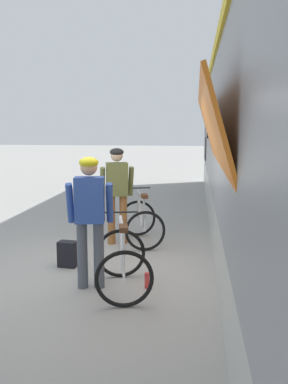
# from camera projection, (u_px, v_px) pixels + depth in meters

# --- Properties ---
(ground_plane) EXTENTS (80.00, 80.00, 0.00)m
(ground_plane) POSITION_uv_depth(u_px,v_px,m) (107.00, 274.00, 6.13)
(ground_plane) COLOR #A09E99
(cyclist_near_in_blue) EXTENTS (0.64, 0.37, 1.76)m
(cyclist_near_in_blue) POSITION_uv_depth(u_px,v_px,m) (90.00, 211.00, 5.46)
(cyclist_near_in_blue) COLOR #4C515B
(cyclist_near_in_blue) RESTS_ON ground
(cyclist_far_in_olive) EXTENTS (0.66, 0.43, 1.76)m
(cyclist_far_in_olive) POSITION_uv_depth(u_px,v_px,m) (117.00, 187.00, 7.57)
(cyclist_far_in_olive) COLOR #935B2D
(cyclist_far_in_olive) RESTS_ON ground
(bicycle_near_white) EXTENTS (0.93, 1.20, 0.99)m
(bicycle_near_white) POSITION_uv_depth(u_px,v_px,m) (122.00, 262.00, 5.43)
(bicycle_near_white) COLOR black
(bicycle_near_white) RESTS_ON ground
(bicycle_far_silver) EXTENTS (0.97, 1.22, 0.99)m
(bicycle_far_silver) POSITION_uv_depth(u_px,v_px,m) (141.00, 222.00, 7.69)
(bicycle_far_silver) COLOR black
(bicycle_far_silver) RESTS_ON ground
(backpack_on_platform) EXTENTS (0.30, 0.21, 0.40)m
(backpack_on_platform) POSITION_uv_depth(u_px,v_px,m) (68.00, 254.00, 6.42)
(backpack_on_platform) COLOR black
(backpack_on_platform) RESTS_ON ground
(water_bottle_near_the_bikes) EXTENTS (0.07, 0.07, 0.21)m
(water_bottle_near_the_bikes) POSITION_uv_depth(u_px,v_px,m) (147.00, 280.00, 5.58)
(water_bottle_near_the_bikes) COLOR red
(water_bottle_near_the_bikes) RESTS_ON ground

